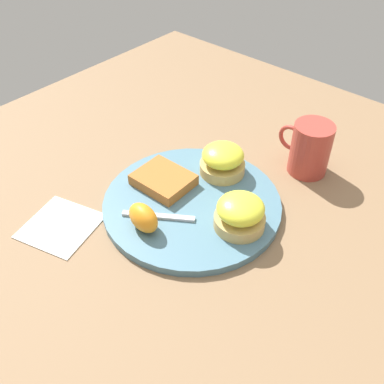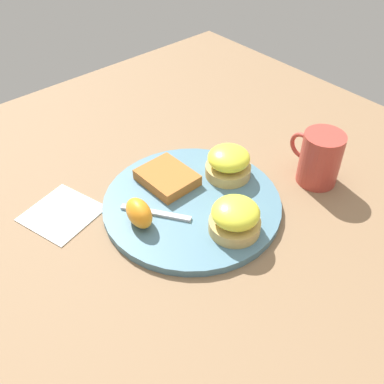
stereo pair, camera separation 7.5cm
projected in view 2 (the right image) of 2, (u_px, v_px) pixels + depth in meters
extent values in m
plane|color=#846647|center=(192.00, 207.00, 0.77)|extent=(1.10, 1.10, 0.00)
cylinder|color=slate|center=(192.00, 204.00, 0.77)|extent=(0.30, 0.30, 0.01)
cylinder|color=tan|center=(234.00, 225.00, 0.71)|extent=(0.08, 0.08, 0.02)
ellipsoid|color=yellow|center=(236.00, 212.00, 0.69)|extent=(0.08, 0.08, 0.04)
cylinder|color=tan|center=(228.00, 170.00, 0.81)|extent=(0.08, 0.08, 0.02)
ellipsoid|color=yellow|center=(229.00, 158.00, 0.79)|extent=(0.08, 0.08, 0.04)
cube|color=#AC642A|center=(168.00, 177.00, 0.80)|extent=(0.10, 0.08, 0.02)
ellipsoid|color=orange|center=(139.00, 213.00, 0.71)|extent=(0.06, 0.05, 0.04)
cube|color=silver|center=(156.00, 213.00, 0.74)|extent=(0.11, 0.08, 0.00)
cube|color=silver|center=(242.00, 229.00, 0.71)|extent=(0.05, 0.05, 0.00)
cylinder|color=#B23D33|center=(320.00, 159.00, 0.79)|extent=(0.07, 0.07, 0.10)
torus|color=#B23D33|center=(302.00, 146.00, 0.81)|extent=(0.05, 0.01, 0.05)
cube|color=white|center=(62.00, 213.00, 0.76)|extent=(0.14, 0.14, 0.00)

